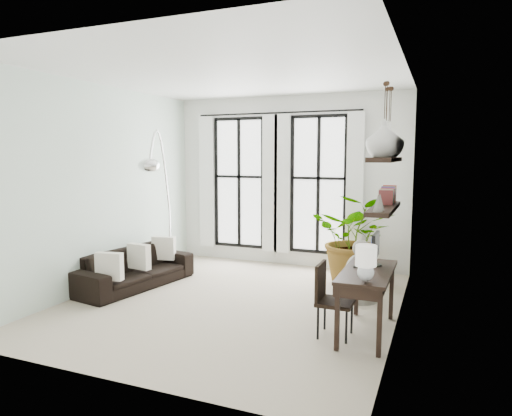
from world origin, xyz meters
The scene contains 16 objects.
floor centered at (0.00, 0.00, 0.00)m, with size 5.00×5.00×0.00m, color #B8A992.
ceiling centered at (0.00, 0.00, 3.20)m, with size 5.00×5.00×0.00m, color white.
wall_left centered at (-2.25, 0.00, 1.60)m, with size 5.00×5.00×0.00m, color silver.
wall_right centered at (2.25, 0.00, 1.60)m, with size 5.00×5.00×0.00m, color white.
wall_back centered at (0.00, 2.50, 1.60)m, with size 4.50×4.50×0.00m, color white.
windows centered at (-0.20, 2.43, 1.56)m, with size 3.26×0.13×2.65m.
wall_shelves centered at (2.11, -0.43, 1.73)m, with size 0.25×1.30×0.60m.
sofa centered at (-1.80, 0.13, 0.29)m, with size 2.02×0.79×0.59m, color black.
throw_pillows centered at (-1.70, 0.13, 0.50)m, with size 0.40×1.52×0.40m.
plant centered at (1.43, 1.74, 0.74)m, with size 1.33×1.15×1.48m, color #2D7228.
desk centered at (1.95, -0.51, 0.72)m, with size 0.55×1.30×1.16m.
desk_chair centered at (1.55, -0.67, 0.49)m, with size 0.41×0.41×0.86m.
arc_lamp centered at (-1.70, 0.75, 1.94)m, with size 0.76×1.51×2.52m.
buddha centered at (1.68, 0.77, 0.38)m, with size 0.50×0.50×0.89m.
vase_a centered at (2.11, -0.71, 2.27)m, with size 0.37×0.37×0.38m, color white.
vase_b centered at (2.11, -0.31, 2.27)m, with size 0.37×0.37×0.38m, color white.
Camera 1 is at (2.70, -5.74, 2.10)m, focal length 32.00 mm.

